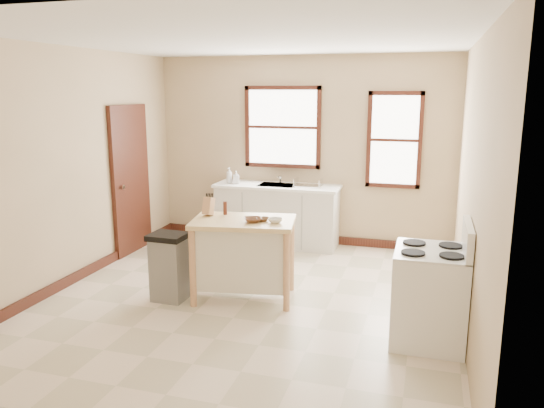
% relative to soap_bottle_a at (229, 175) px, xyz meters
% --- Properties ---
extents(floor, '(5.00, 5.00, 0.00)m').
position_rel_soap_bottle_a_xyz_m(floor, '(1.03, -2.12, -1.04)').
color(floor, beige).
rests_on(floor, ground).
extents(ceiling, '(5.00, 5.00, 0.00)m').
position_rel_soap_bottle_a_xyz_m(ceiling, '(1.03, -2.12, 1.76)').
color(ceiling, white).
rests_on(ceiling, ground).
extents(wall_back, '(4.50, 0.04, 2.80)m').
position_rel_soap_bottle_a_xyz_m(wall_back, '(1.03, 0.38, 0.36)').
color(wall_back, tan).
rests_on(wall_back, ground).
extents(wall_left, '(0.04, 5.00, 2.80)m').
position_rel_soap_bottle_a_xyz_m(wall_left, '(-1.22, -2.12, 0.36)').
color(wall_left, tan).
rests_on(wall_left, ground).
extents(wall_right, '(0.04, 5.00, 2.80)m').
position_rel_soap_bottle_a_xyz_m(wall_right, '(3.28, -2.12, 0.36)').
color(wall_right, tan).
rests_on(wall_right, ground).
extents(window_main, '(1.17, 0.06, 1.22)m').
position_rel_soap_bottle_a_xyz_m(window_main, '(0.73, 0.36, 0.71)').
color(window_main, '#33130D').
rests_on(window_main, wall_back).
extents(window_side, '(0.77, 0.06, 1.37)m').
position_rel_soap_bottle_a_xyz_m(window_side, '(2.38, 0.36, 0.56)').
color(window_side, '#33130D').
rests_on(window_side, wall_back).
extents(door_left, '(0.06, 0.90, 2.10)m').
position_rel_soap_bottle_a_xyz_m(door_left, '(-1.18, -0.82, 0.01)').
color(door_left, '#33130D').
rests_on(door_left, ground).
extents(baseboard_back, '(4.50, 0.04, 0.12)m').
position_rel_soap_bottle_a_xyz_m(baseboard_back, '(1.03, 0.35, -0.98)').
color(baseboard_back, '#33130D').
rests_on(baseboard_back, ground).
extents(baseboard_left, '(0.04, 5.00, 0.12)m').
position_rel_soap_bottle_a_xyz_m(baseboard_left, '(-1.19, -2.12, -0.98)').
color(baseboard_left, '#33130D').
rests_on(baseboard_left, ground).
extents(sink_counter, '(1.86, 0.62, 0.92)m').
position_rel_soap_bottle_a_xyz_m(sink_counter, '(0.73, 0.08, -0.58)').
color(sink_counter, silver).
rests_on(sink_counter, ground).
extents(faucet, '(0.03, 0.03, 0.22)m').
position_rel_soap_bottle_a_xyz_m(faucet, '(0.73, 0.26, -0.01)').
color(faucet, silver).
rests_on(faucet, sink_counter).
extents(soap_bottle_a, '(0.11, 0.11, 0.24)m').
position_rel_soap_bottle_a_xyz_m(soap_bottle_a, '(0.00, 0.00, 0.00)').
color(soap_bottle_a, '#B2B2B2').
rests_on(soap_bottle_a, sink_counter).
extents(soap_bottle_b, '(0.11, 0.11, 0.19)m').
position_rel_soap_bottle_a_xyz_m(soap_bottle_b, '(0.11, 0.00, -0.02)').
color(soap_bottle_b, '#B2B2B2').
rests_on(soap_bottle_b, sink_counter).
extents(dish_rack, '(0.46, 0.40, 0.10)m').
position_rel_soap_bottle_a_xyz_m(dish_rack, '(1.20, 0.10, -0.07)').
color(dish_rack, silver).
rests_on(dish_rack, sink_counter).
extents(kitchen_island, '(1.22, 0.89, 0.91)m').
position_rel_soap_bottle_a_xyz_m(kitchen_island, '(0.96, -2.06, -0.58)').
color(kitchen_island, '#D9B57F').
rests_on(kitchen_island, ground).
extents(knife_block, '(0.11, 0.11, 0.20)m').
position_rel_soap_bottle_a_xyz_m(knife_block, '(0.52, -1.98, -0.03)').
color(knife_block, '#D8BB71').
rests_on(knife_block, kitchen_island).
extents(pepper_grinder, '(0.05, 0.05, 0.15)m').
position_rel_soap_bottle_a_xyz_m(pepper_grinder, '(0.68, -1.89, -0.05)').
color(pepper_grinder, '#481E13').
rests_on(pepper_grinder, kitchen_island).
extents(bowl_a, '(0.25, 0.25, 0.05)m').
position_rel_soap_bottle_a_xyz_m(bowl_a, '(1.09, -2.13, -0.11)').
color(bowl_a, brown).
rests_on(bowl_a, kitchen_island).
extents(bowl_b, '(0.18, 0.18, 0.04)m').
position_rel_soap_bottle_a_xyz_m(bowl_b, '(1.18, -2.05, -0.11)').
color(bowl_b, brown).
rests_on(bowl_b, kitchen_island).
extents(bowl_c, '(0.19, 0.19, 0.05)m').
position_rel_soap_bottle_a_xyz_m(bowl_c, '(1.33, -2.09, -0.11)').
color(bowl_c, silver).
rests_on(bowl_c, kitchen_island).
extents(trash_bin, '(0.40, 0.34, 0.76)m').
position_rel_soap_bottle_a_xyz_m(trash_bin, '(0.18, -2.35, -0.66)').
color(trash_bin, gray).
rests_on(trash_bin, ground).
extents(gas_stove, '(0.71, 0.72, 1.15)m').
position_rel_soap_bottle_a_xyz_m(gas_stove, '(2.95, -2.55, -0.46)').
color(gas_stove, white).
rests_on(gas_stove, ground).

